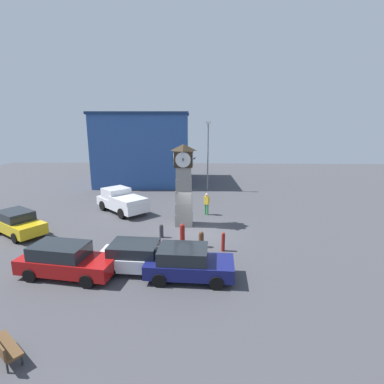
% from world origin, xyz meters
% --- Properties ---
extents(ground_plane, '(66.17, 66.17, 0.00)m').
position_xyz_m(ground_plane, '(0.00, 0.00, 0.00)').
color(ground_plane, '#424247').
extents(clock_tower, '(1.62, 1.70, 5.71)m').
position_xyz_m(clock_tower, '(-0.90, 1.71, 2.94)').
color(clock_tower, gray).
rests_on(clock_tower, ground_plane).
extents(bollard_near_tower, '(0.21, 0.21, 1.11)m').
position_xyz_m(bollard_near_tower, '(1.58, -2.69, 0.56)').
color(bollard_near_tower, maroon).
rests_on(bollard_near_tower, ground_plane).
extents(bollard_mid_row, '(0.31, 0.31, 0.97)m').
position_xyz_m(bollard_mid_row, '(0.33, -2.19, 0.49)').
color(bollard_mid_row, brown).
rests_on(bollard_mid_row, ground_plane).
extents(bollard_far_row, '(0.30, 0.30, 1.16)m').
position_xyz_m(bollard_far_row, '(-0.82, -1.44, 0.59)').
color(bollard_far_row, maroon).
rests_on(bollard_far_row, ground_plane).
extents(bollard_end_row, '(0.26, 0.26, 0.88)m').
position_xyz_m(bollard_end_row, '(-2.20, -0.78, 0.45)').
color(bollard_end_row, '#333338').
rests_on(bollard_end_row, ground_plane).
extents(car_navy_sedan, '(4.79, 2.41, 1.60)m').
position_xyz_m(car_navy_sedan, '(-6.10, -5.74, 0.80)').
color(car_navy_sedan, '#A51111').
rests_on(car_navy_sedan, ground_plane).
extents(car_near_tower, '(4.29, 2.19, 1.43)m').
position_xyz_m(car_near_tower, '(-2.72, -5.11, 0.74)').
color(car_near_tower, silver).
rests_on(car_near_tower, ground_plane).
extents(car_by_building, '(4.19, 2.15, 1.54)m').
position_xyz_m(car_by_building, '(-0.30, -5.77, 0.78)').
color(car_by_building, navy).
rests_on(car_by_building, ground_plane).
extents(car_far_lot, '(4.33, 3.71, 1.55)m').
position_xyz_m(car_far_lot, '(-11.57, -0.53, 0.78)').
color(car_far_lot, gold).
rests_on(car_far_lot, ground_plane).
extents(pickup_truck, '(4.89, 4.86, 1.85)m').
position_xyz_m(pickup_truck, '(-6.11, 4.58, 0.93)').
color(pickup_truck, silver).
rests_on(pickup_truck, ground_plane).
extents(bench, '(1.58, 1.42, 0.90)m').
position_xyz_m(bench, '(-5.77, -10.92, 0.52)').
color(bench, brown).
rests_on(bench, ground_plane).
extents(pedestrian_crossing_lot, '(0.47, 0.42, 1.73)m').
position_xyz_m(pedestrian_crossing_lot, '(0.74, 4.03, 0.99)').
color(pedestrian_crossing_lot, '#338C4C').
rests_on(pedestrian_crossing_lot, ground_plane).
extents(street_lamp_near_road, '(0.50, 0.24, 7.16)m').
position_xyz_m(street_lamp_near_road, '(0.97, 12.29, 4.09)').
color(street_lamp_near_road, slate).
rests_on(street_lamp_near_road, ground_plane).
extents(warehouse_blue_far, '(10.88, 10.06, 8.14)m').
position_xyz_m(warehouse_blue_far, '(-6.46, 17.14, 4.08)').
color(warehouse_blue_far, '#2D5193').
rests_on(warehouse_blue_far, ground_plane).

